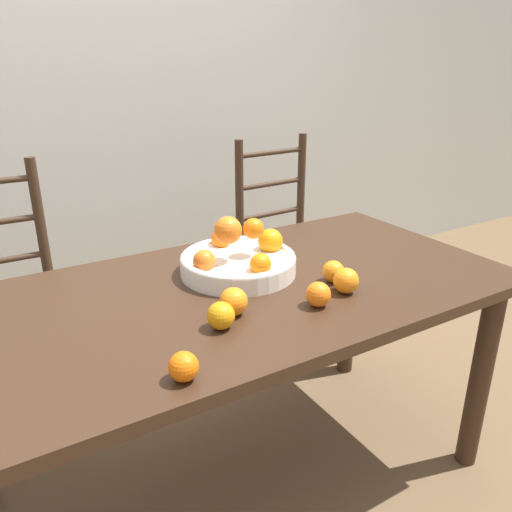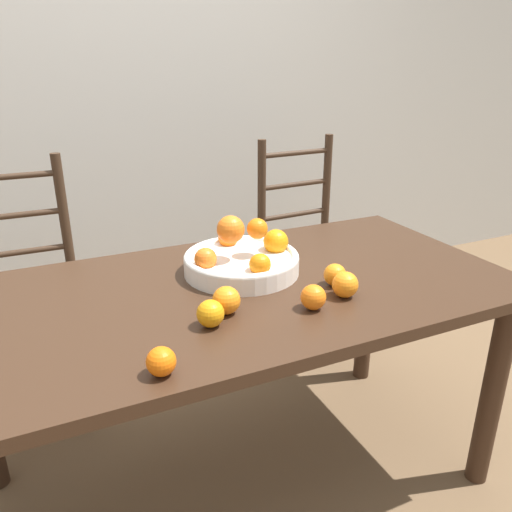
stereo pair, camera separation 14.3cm
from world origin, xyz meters
name	(u,v)px [view 1 (the left image)]	position (x,y,z in m)	size (l,w,h in m)	color
ground_plane	(239,481)	(0.00, 0.00, 0.00)	(12.00, 12.00, 0.00)	brown
wall_back	(87,72)	(0.00, 1.49, 1.30)	(8.00, 0.06, 2.60)	beige
dining_table	(237,318)	(0.00, 0.00, 0.63)	(1.66, 0.83, 0.73)	#382316
fruit_bowl	(239,259)	(0.06, 0.09, 0.78)	(0.36, 0.36, 0.19)	white
orange_loose_0	(234,302)	(-0.09, -0.14, 0.77)	(0.07, 0.07, 0.07)	orange
orange_loose_1	(318,294)	(0.13, -0.21, 0.77)	(0.07, 0.07, 0.07)	orange
orange_loose_2	(346,281)	(0.25, -0.19, 0.77)	(0.07, 0.07, 0.07)	orange
orange_loose_3	(221,316)	(-0.15, -0.19, 0.77)	(0.07, 0.07, 0.07)	orange
orange_loose_4	(184,367)	(-0.31, -0.34, 0.77)	(0.06, 0.06, 0.06)	orange
orange_loose_5	(333,271)	(0.27, -0.11, 0.77)	(0.07, 0.07, 0.07)	orange
chair_left	(3,311)	(-0.58, 0.75, 0.48)	(0.42, 0.40, 1.01)	#382619
chair_right	(287,249)	(0.70, 0.75, 0.48)	(0.44, 0.42, 1.01)	#382619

